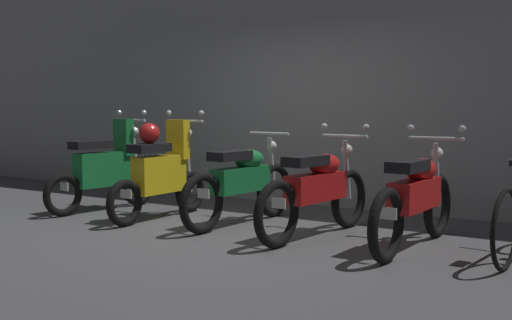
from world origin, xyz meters
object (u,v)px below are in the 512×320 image
motorbike_slot_3 (317,189)px  motorbike_slot_4 (416,197)px  motorbike_slot_1 (161,171)px  motorbike_slot_2 (242,181)px  motorbike_slot_0 (105,170)px

motorbike_slot_3 → motorbike_slot_4: 1.02m
motorbike_slot_1 → motorbike_slot_4: motorbike_slot_1 is taller
motorbike_slot_2 → motorbike_slot_3: motorbike_slot_3 is taller
motorbike_slot_0 → motorbike_slot_1: bearing=-4.9°
motorbike_slot_1 → motorbike_slot_2: bearing=11.3°
motorbike_slot_4 → motorbike_slot_2: bearing=175.8°
motorbike_slot_0 → motorbike_slot_4: (4.07, -0.03, -0.04)m
motorbike_slot_0 → motorbike_slot_4: motorbike_slot_0 is taller
motorbike_slot_0 → motorbike_slot_3: motorbike_slot_0 is taller
motorbike_slot_3 → motorbike_slot_2: bearing=171.4°
motorbike_slot_2 → motorbike_slot_4: 2.04m
motorbike_slot_3 → motorbike_slot_1: bearing=-178.6°
motorbike_slot_1 → motorbike_slot_3: bearing=1.4°
motorbike_slot_2 → motorbike_slot_0: bearing=-176.7°
motorbike_slot_0 → motorbike_slot_3: 3.06m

